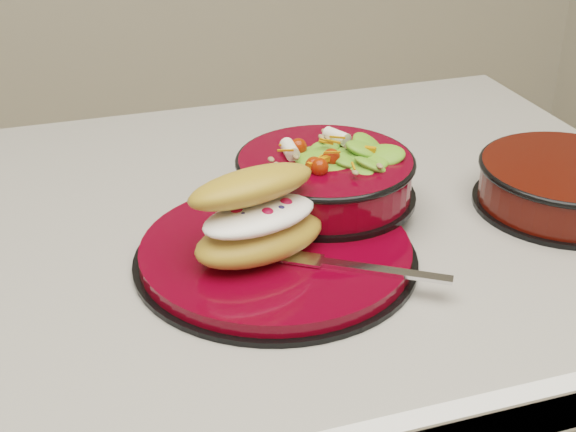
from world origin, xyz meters
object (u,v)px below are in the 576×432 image
object	(u,v)px
dinner_plate	(277,253)
extra_bowl	(566,183)
croissant	(258,216)
fork	(359,267)
salad_bowl	(325,171)

from	to	relation	value
dinner_plate	extra_bowl	world-z (taller)	extra_bowl
extra_bowl	croissant	bearing A→B (deg)	-176.53
dinner_plate	croissant	bearing A→B (deg)	-160.58
fork	extra_bowl	distance (m)	0.31
salad_bowl	extra_bowl	distance (m)	0.28
salad_bowl	extra_bowl	world-z (taller)	salad_bowl
salad_bowl	extra_bowl	bearing A→B (deg)	-14.48
dinner_plate	salad_bowl	xyz separation A→B (m)	(0.08, 0.09, 0.04)
salad_bowl	dinner_plate	bearing A→B (deg)	-134.39
dinner_plate	extra_bowl	xyz separation A→B (m)	(0.36, 0.02, 0.02)
fork	extra_bowl	world-z (taller)	extra_bowl
salad_bowl	fork	xyz separation A→B (m)	(-0.02, -0.16, -0.03)
dinner_plate	croissant	world-z (taller)	croissant
salad_bowl	croissant	xyz separation A→B (m)	(-0.11, -0.09, 0.01)
dinner_plate	fork	size ratio (longest dim) A/B	1.96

